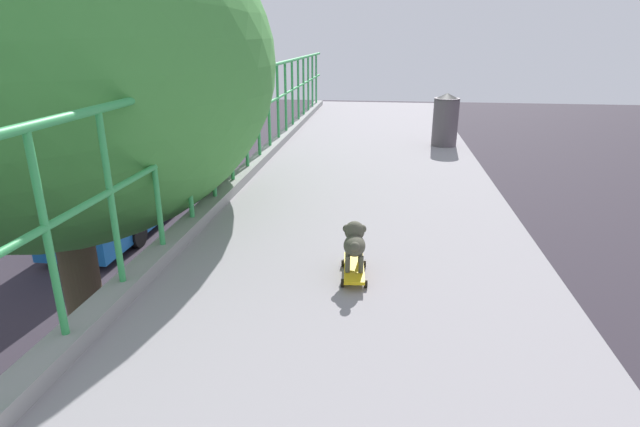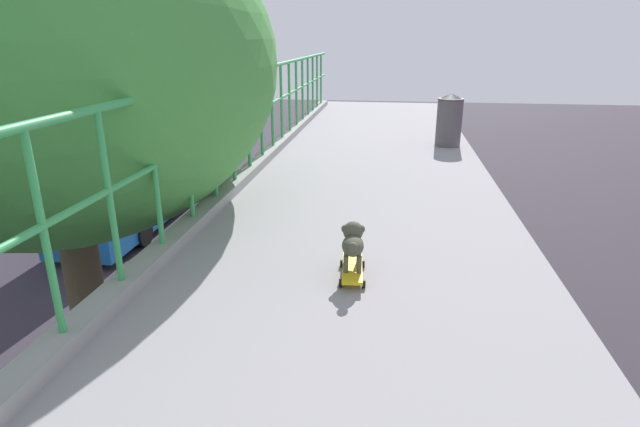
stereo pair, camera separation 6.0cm
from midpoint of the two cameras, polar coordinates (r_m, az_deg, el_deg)
The scene contains 5 objects.
city_bus at distance 21.61m, azimuth -20.05°, elevation 4.34°, with size 2.67×10.20×3.48m.
roadside_tree_mid at distance 6.09m, azimuth -29.09°, elevation 14.14°, with size 4.77×4.77×8.77m.
toy_skateboard at distance 3.82m, azimuth 3.42°, elevation -6.26°, with size 0.22×0.53×0.09m.
small_dog at distance 3.76m, azimuth 3.48°, elevation -3.09°, with size 0.19×0.38×0.32m.
litter_bin at distance 8.63m, azimuth 13.86°, elevation 10.37°, with size 0.42×0.42×0.85m.
Camera 1 is at (1.52, 0.04, 7.18)m, focal length 28.20 mm.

